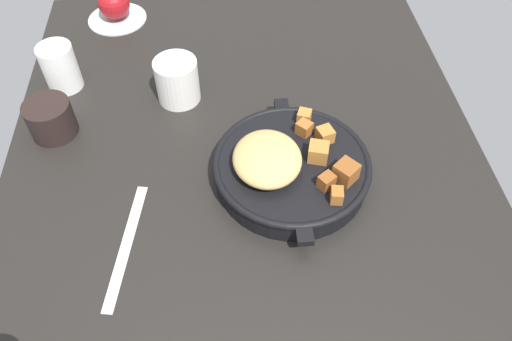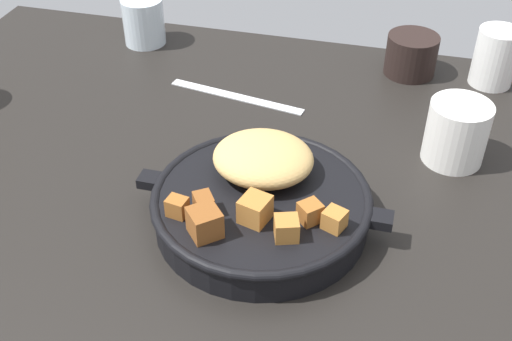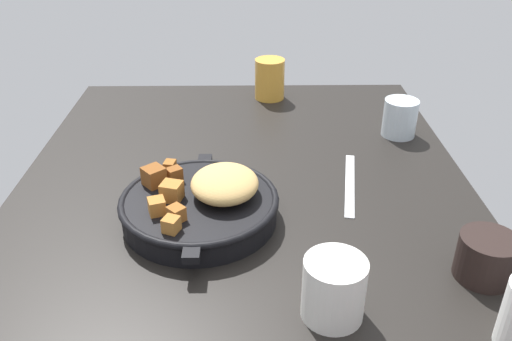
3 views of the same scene
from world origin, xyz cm
name	(u,v)px [view 1 (image 1 of 3)]	position (x,y,z in cm)	size (l,w,h in cm)	color
ground_plane	(249,193)	(0.00, 0.00, -1.20)	(117.79, 81.07, 2.40)	black
cast_iron_skillet	(289,167)	(1.50, -6.54, 3.04)	(29.59, 25.24, 8.24)	black
saucer_plate	(117,18)	(49.73, 25.21, 0.30)	(12.75, 12.75, 0.60)	#B7BABF
red_apple	(114,3)	(49.73, 25.21, 4.01)	(6.82, 6.82, 6.82)	maroon
butter_knife	(126,244)	(-8.89, 18.92, 0.18)	(21.59, 1.60, 0.36)	silver
white_creamer_pitcher	(60,67)	(28.19, 33.04, 4.45)	(6.50, 6.50, 8.90)	white
ceramic_mug_white	(177,81)	(22.76, 11.30, 4.14)	(7.88, 7.88, 8.28)	silver
coffee_mug_dark	(51,119)	(15.78, 33.10, 3.18)	(8.00, 8.00, 6.37)	black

